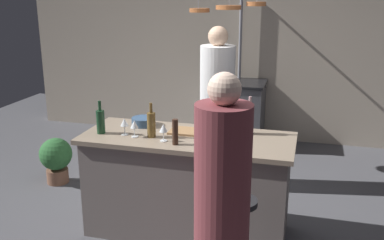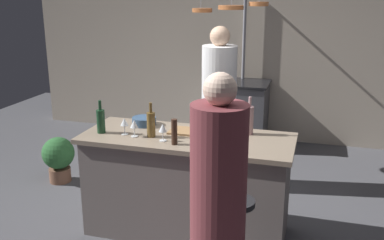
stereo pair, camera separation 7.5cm
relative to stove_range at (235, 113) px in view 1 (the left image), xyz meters
name	(u,v)px [view 1 (the left image)]	position (x,y,z in m)	size (l,w,h in m)	color
ground_plane	(188,230)	(0.00, -2.45, -0.45)	(9.00, 9.00, 0.00)	#4C4C51
back_wall	(242,48)	(0.00, 0.40, 0.85)	(6.40, 0.16, 2.60)	#BCAD99
kitchen_island	(188,185)	(0.00, -2.45, 0.01)	(1.80, 0.72, 0.90)	slate
stove_range	(235,113)	(0.00, 0.00, 0.00)	(0.80, 0.64, 0.89)	#47474C
chef	(217,114)	(0.03, -1.38, 0.36)	(0.37, 0.37, 1.74)	white
bar_stool_right	(238,238)	(0.55, -3.07, -0.07)	(0.28, 0.28, 0.68)	#4C4C51
guest_right	(222,213)	(0.50, -3.44, 0.32)	(0.35, 0.35, 1.65)	brown
overhead_pot_rack	(232,25)	(0.01, -0.51, 1.24)	(0.87, 1.37, 2.17)	gray
potted_plant	(56,158)	(-1.70, -1.82, -0.15)	(0.36, 0.36, 0.52)	brown
cutting_board	(188,131)	(-0.02, -2.35, 0.46)	(0.32, 0.22, 0.02)	#997047
pepper_mill	(175,132)	(-0.04, -2.68, 0.56)	(0.05, 0.05, 0.21)	#382319
wine_bottle_rose	(249,119)	(0.49, -2.25, 0.58)	(0.07, 0.07, 0.33)	#B78C8E
wine_bottle_amber	(151,124)	(-0.29, -2.55, 0.57)	(0.07, 0.07, 0.30)	brown
wine_bottle_green	(101,121)	(-0.74, -2.57, 0.56)	(0.07, 0.07, 0.29)	#193D23
wine_glass_by_chef	(124,123)	(-0.53, -2.56, 0.56)	(0.07, 0.07, 0.15)	silver
wine_glass_near_left_guest	(134,125)	(-0.42, -2.59, 0.56)	(0.07, 0.07, 0.15)	silver
wine_glass_near_right_guest	(163,129)	(-0.15, -2.62, 0.56)	(0.07, 0.07, 0.15)	silver
mixing_bowl_wooden	(226,130)	(0.30, -2.30, 0.49)	(0.17, 0.17, 0.07)	brown
mixing_bowl_steel	(224,138)	(0.33, -2.54, 0.49)	(0.17, 0.17, 0.08)	#B7B7BC
mixing_bowl_blue	(144,121)	(-0.47, -2.25, 0.49)	(0.22, 0.22, 0.07)	#334C6B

